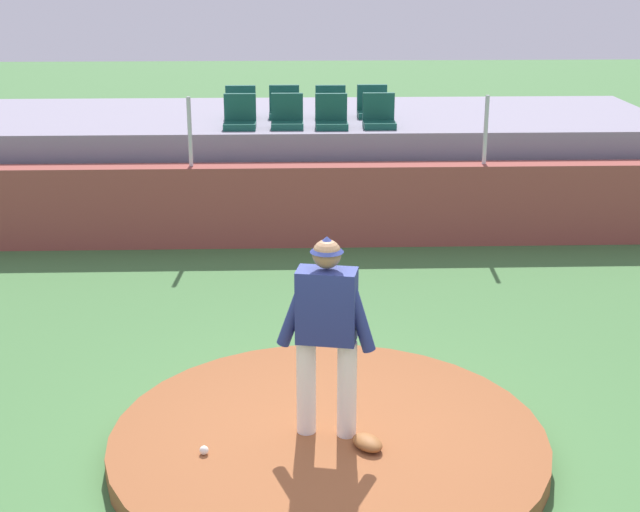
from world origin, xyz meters
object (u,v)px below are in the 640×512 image
(fielding_glove, at_px, (367,443))
(stadium_chair_3, at_px, (379,117))
(stadium_chair_1, at_px, (287,117))
(stadium_chair_4, at_px, (241,108))
(pitcher, at_px, (327,322))
(baseball, at_px, (204,450))
(stadium_chair_0, at_px, (240,118))
(stadium_chair_6, at_px, (331,108))
(stadium_chair_7, at_px, (372,107))
(stadium_chair_5, at_px, (284,108))
(stadium_chair_2, at_px, (331,117))

(fielding_glove, relative_size, stadium_chair_3, 0.60)
(stadium_chair_1, height_order, stadium_chair_4, same)
(pitcher, distance_m, baseball, 1.44)
(fielding_glove, distance_m, stadium_chair_3, 7.25)
(pitcher, distance_m, stadium_chair_0, 6.88)
(stadium_chair_6, bearing_deg, stadium_chair_1, 51.06)
(fielding_glove, xyz_separation_m, stadium_chair_7, (0.73, 7.98, 1.47))
(fielding_glove, distance_m, stadium_chair_0, 7.33)
(fielding_glove, height_order, stadium_chair_0, stadium_chair_0)
(pitcher, height_order, stadium_chair_4, stadium_chair_4)
(stadium_chair_7, bearing_deg, fielding_glove, 84.80)
(stadium_chair_5, bearing_deg, stadium_chair_1, 92.96)
(stadium_chair_2, bearing_deg, stadium_chair_6, -91.89)
(fielding_glove, height_order, stadium_chair_1, stadium_chair_1)
(stadium_chair_1, xyz_separation_m, stadium_chair_6, (0.69, 0.86, 0.00))
(pitcher, height_order, stadium_chair_5, stadium_chair_5)
(baseball, relative_size, stadium_chair_3, 0.15)
(pitcher, height_order, stadium_chair_6, stadium_chair_6)
(stadium_chair_2, bearing_deg, stadium_chair_4, -33.13)
(fielding_glove, distance_m, stadium_chair_2, 7.18)
(stadium_chair_5, bearing_deg, baseball, 85.42)
(baseball, relative_size, stadium_chair_0, 0.15)
(fielding_glove, height_order, stadium_chair_5, stadium_chair_5)
(stadium_chair_1, distance_m, stadium_chair_4, 1.15)
(stadium_chair_7, bearing_deg, stadium_chair_4, 0.76)
(stadium_chair_6, bearing_deg, stadium_chair_3, 128.49)
(stadium_chair_1, height_order, stadium_chair_3, same)
(stadium_chair_1, bearing_deg, pitcher, 92.66)
(stadium_chair_3, height_order, stadium_chair_4, same)
(stadium_chair_3, height_order, stadium_chair_5, same)
(baseball, bearing_deg, stadium_chair_2, 79.16)
(stadium_chair_2, bearing_deg, stadium_chair_1, -4.04)
(baseball, bearing_deg, fielding_glove, 1.83)
(stadium_chair_1, distance_m, stadium_chair_3, 1.39)
(stadium_chair_7, bearing_deg, stadium_chair_3, 91.19)
(baseball, height_order, fielding_glove, fielding_glove)
(fielding_glove, bearing_deg, baseball, -123.24)
(stadium_chair_0, height_order, stadium_chair_2, same)
(fielding_glove, bearing_deg, stadium_chair_7, 139.73)
(stadium_chair_3, bearing_deg, pitcher, 81.05)
(baseball, bearing_deg, stadium_chair_5, 85.42)
(stadium_chair_4, height_order, stadium_chair_5, same)
(stadium_chair_4, distance_m, stadium_chair_6, 1.44)
(pitcher, bearing_deg, stadium_chair_3, 92.49)
(fielding_glove, bearing_deg, stadium_chair_6, 144.54)
(stadium_chair_1, relative_size, stadium_chair_4, 1.00)
(stadium_chair_0, distance_m, stadium_chair_2, 1.38)
(stadium_chair_2, xyz_separation_m, stadium_chair_6, (0.03, 0.91, 0.00))
(baseball, distance_m, stadium_chair_1, 7.30)
(stadium_chair_7, bearing_deg, baseball, 75.61)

